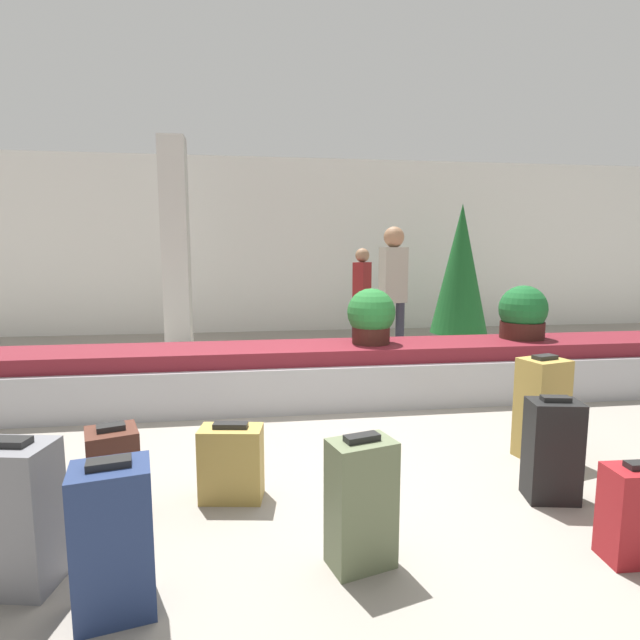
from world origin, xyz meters
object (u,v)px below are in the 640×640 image
object	(u,v)px
suitcase_0	(114,540)
suitcase_2	(361,503)
suitcase_6	(114,475)
decorated_tree	(460,269)
suitcase_5	(231,463)
suitcase_4	(12,516)
potted_plant_0	(523,314)
suitcase_7	(542,408)
traveler_2	(393,284)
suitcase_3	(552,450)
pillar	(176,245)
traveler_0	(362,289)
traveler_1	(393,281)
potted_plant_1	(371,317)

from	to	relation	value
suitcase_0	suitcase_2	xyz separation A→B (m)	(1.08, 0.17, -0.01)
suitcase_6	decorated_tree	bearing A→B (deg)	31.48
suitcase_6	suitcase_5	bearing A→B (deg)	-3.91
suitcase_4	suitcase_2	bearing A→B (deg)	8.69
suitcase_5	potted_plant_0	bearing A→B (deg)	42.42
suitcase_7	traveler_2	world-z (taller)	traveler_2
suitcase_5	suitcase_7	distance (m)	2.24
suitcase_2	suitcase_5	distance (m)	0.98
suitcase_0	potted_plant_0	xyz separation A→B (m)	(3.47, 2.93, 0.52)
suitcase_3	decorated_tree	xyz separation A→B (m)	(1.58, 5.04, 0.90)
suitcase_3	decorated_tree	size ratio (longest dim) A/B	0.29
suitcase_2	suitcase_5	bearing A→B (deg)	115.08
suitcase_2	suitcase_4	xyz separation A→B (m)	(-1.58, 0.07, 0.02)
suitcase_6	suitcase_7	bearing A→B (deg)	-8.92
pillar	traveler_0	size ratio (longest dim) A/B	2.06
suitcase_3	traveler_2	distance (m)	3.46
traveler_1	suitcase_3	bearing A→B (deg)	-157.08
traveler_1	decorated_tree	world-z (taller)	decorated_tree
suitcase_4	decorated_tree	bearing A→B (deg)	61.91
pillar	traveler_0	distance (m)	2.95
suitcase_7	suitcase_2	bearing A→B (deg)	-160.68
pillar	traveler_0	xyz separation A→B (m)	(2.85, -0.34, -0.69)
potted_plant_1	traveler_0	bearing A→B (deg)	79.17
suitcase_5	suitcase_4	bearing A→B (deg)	-135.55
traveler_1	decorated_tree	bearing A→B (deg)	-30.23
suitcase_7	traveler_2	distance (m)	2.90
potted_plant_0	traveler_2	distance (m)	1.58
suitcase_0	potted_plant_0	world-z (taller)	potted_plant_0
suitcase_6	potted_plant_1	bearing A→B (deg)	28.37
potted_plant_1	traveler_2	world-z (taller)	traveler_2
potted_plant_0	potted_plant_1	xyz separation A→B (m)	(-1.68, -0.07, 0.01)
potted_plant_0	traveler_2	bearing A→B (deg)	135.97
suitcase_4	suitcase_7	size ratio (longest dim) A/B	0.91
suitcase_7	potted_plant_1	size ratio (longest dim) A/B	1.37
suitcase_3	suitcase_5	xyz separation A→B (m)	(-1.93, 0.27, -0.08)
suitcase_2	suitcase_6	xyz separation A→B (m)	(-1.28, 0.58, -0.05)
suitcase_7	suitcase_5	bearing A→B (deg)	173.57
suitcase_5	potted_plant_1	world-z (taller)	potted_plant_1
suitcase_0	suitcase_4	size ratio (longest dim) A/B	0.97
suitcase_4	suitcase_5	bearing A→B (deg)	46.89
suitcase_6	traveler_2	distance (m)	4.22
decorated_tree	pillar	bearing A→B (deg)	176.75
suitcase_3	suitcase_4	distance (m)	2.89
traveler_2	suitcase_2	bearing A→B (deg)	56.06
suitcase_5	traveler_0	xyz separation A→B (m)	(1.86, 4.68, 0.68)
suitcase_6	traveler_1	world-z (taller)	traveler_1
suitcase_2	traveler_2	size ratio (longest dim) A/B	0.36
traveler_1	suitcase_7	bearing A→B (deg)	-152.77
suitcase_3	traveler_2	bearing A→B (deg)	101.10
suitcase_3	traveler_1	size ratio (longest dim) A/B	0.36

